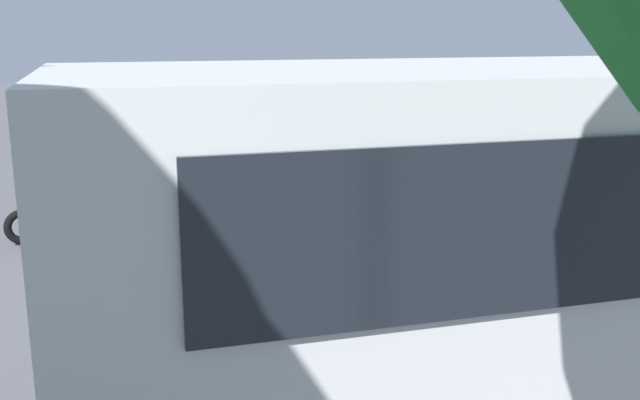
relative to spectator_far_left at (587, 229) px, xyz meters
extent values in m
plane|color=#4C4C51|center=(3.56, -2.80, -1.05)|extent=(80.00, 80.00, 0.00)
cube|color=black|center=(6.19, 2.39, 1.36)|extent=(0.18, 2.10, 1.23)
cube|color=black|center=(1.55, 1.39, 1.36)|extent=(7.75, 0.49, 1.01)
cube|color=#1959B2|center=(1.55, 1.39, 0.24)|extent=(8.12, 0.50, 0.28)
torus|color=black|center=(4.79, 1.34, -0.55)|extent=(1.02, 0.38, 1.00)
cylinder|color=#473823|center=(0.08, -0.02, -0.58)|extent=(0.15, 0.15, 0.77)
cube|color=black|center=(0.07, -0.06, -1.00)|extent=(0.16, 0.28, 0.10)
cylinder|color=#473823|center=(-0.08, 0.02, -0.58)|extent=(0.15, 0.15, 0.77)
cube|color=black|center=(-0.09, -0.02, -1.00)|extent=(0.16, 0.28, 0.10)
cube|color=black|center=(0.00, 0.00, 0.13)|extent=(0.44, 0.36, 0.65)
cylinder|color=black|center=(0.23, -0.06, 0.15)|extent=(0.11, 0.11, 0.61)
sphere|color=tan|center=(0.23, -0.06, -0.16)|extent=(0.11, 0.11, 0.09)
cylinder|color=black|center=(-0.23, 0.06, 0.15)|extent=(0.11, 0.11, 0.61)
sphere|color=tan|center=(-0.23, 0.06, -0.16)|extent=(0.11, 0.11, 0.09)
sphere|color=tan|center=(0.00, 0.00, 0.59)|extent=(0.28, 0.28, 0.23)
cylinder|color=black|center=(1.03, -0.07, -0.61)|extent=(0.14, 0.14, 0.73)
cube|color=black|center=(1.04, -0.11, -1.00)|extent=(0.14, 0.27, 0.10)
cylinder|color=black|center=(0.87, -0.10, -0.61)|extent=(0.14, 0.14, 0.73)
cube|color=black|center=(0.88, -0.13, -1.00)|extent=(0.14, 0.27, 0.10)
cube|color=#3F594C|center=(0.95, -0.08, 0.06)|extent=(0.42, 0.33, 0.61)
cylinder|color=#3F594C|center=(1.19, -0.05, 0.08)|extent=(0.10, 0.10, 0.58)
sphere|color=tan|center=(1.19, -0.05, -0.21)|extent=(0.10, 0.10, 0.09)
cylinder|color=#3F594C|center=(0.72, -0.12, 0.08)|extent=(0.10, 0.10, 0.58)
sphere|color=tan|center=(0.72, -0.12, -0.21)|extent=(0.10, 0.10, 0.09)
sphere|color=tan|center=(0.95, -0.08, 0.49)|extent=(0.25, 0.25, 0.22)
cylinder|color=black|center=(2.43, -0.08, -0.57)|extent=(0.13, 0.13, 0.78)
cube|color=black|center=(2.43, -0.12, -1.00)|extent=(0.12, 0.27, 0.10)
cylinder|color=black|center=(2.27, -0.10, -0.57)|extent=(0.13, 0.13, 0.78)
cube|color=black|center=(2.27, -0.14, -1.00)|extent=(0.12, 0.27, 0.10)
cube|color=#D8F233|center=(2.35, -0.09, 0.14)|extent=(0.40, 0.31, 0.65)
cube|color=silver|center=(2.35, -0.09, 0.14)|extent=(0.41, 0.32, 0.06)
cylinder|color=#D8F233|center=(2.59, -0.07, 0.16)|extent=(0.10, 0.10, 0.62)
sphere|color=tan|center=(2.59, -0.07, -0.15)|extent=(0.10, 0.10, 0.09)
cylinder|color=#D8F233|center=(2.11, -0.11, 0.16)|extent=(0.10, 0.10, 0.62)
sphere|color=tan|center=(2.11, -0.11, -0.15)|extent=(0.10, 0.10, 0.09)
sphere|color=tan|center=(2.35, -0.09, 0.60)|extent=(0.25, 0.25, 0.23)
torus|color=black|center=(0.50, 0.60, -0.75)|extent=(0.61, 0.23, 0.60)
cylinder|color=silver|center=(0.50, 0.60, -0.75)|extent=(0.13, 0.12, 0.12)
cylinder|color=silver|center=(0.45, 0.59, -0.40)|extent=(0.32, 0.11, 0.67)
cube|color=white|center=(-0.14, 0.49, -0.42)|extent=(0.87, 0.41, 0.36)
cylinder|color=black|center=(0.40, 0.58, -0.10)|extent=(0.13, 0.58, 0.04)
torus|color=black|center=(5.39, -5.51, -0.75)|extent=(0.61, 0.19, 0.60)
cylinder|color=silver|center=(5.39, -5.51, -0.75)|extent=(0.13, 0.11, 0.12)
torus|color=black|center=(6.83, -5.37, -0.75)|extent=(0.61, 0.19, 0.60)
cylinder|color=silver|center=(6.83, -5.37, -0.75)|extent=(0.13, 0.13, 0.12)
cylinder|color=silver|center=(5.44, -5.50, -0.40)|extent=(0.32, 0.09, 0.67)
cube|color=#198C33|center=(6.04, -5.45, -0.42)|extent=(0.86, 0.36, 0.36)
cube|color=black|center=(6.52, -5.40, -0.37)|extent=(0.54, 0.27, 0.20)
cylinder|color=silver|center=(6.41, -5.55, -0.63)|extent=(0.46, 0.12, 0.08)
cylinder|color=black|center=(5.49, -5.50, -0.10)|extent=(0.09, 0.58, 0.04)
cube|color=black|center=(6.11, -5.44, -0.13)|extent=(0.58, 0.39, 0.51)
sphere|color=#0C59B2|center=(5.71, -5.48, 0.05)|extent=(0.28, 0.28, 0.26)
cylinder|color=black|center=(5.81, -5.29, -0.13)|extent=(0.43, 0.13, 0.33)
cylinder|color=black|center=(6.27, -5.24, -0.45)|extent=(0.11, 0.11, 0.40)
cylinder|color=black|center=(5.84, -5.65, -0.13)|extent=(0.43, 0.13, 0.33)
cylinder|color=black|center=(6.30, -5.60, -0.45)|extent=(0.11, 0.11, 0.40)
cube|color=orange|center=(4.35, -6.12, -1.03)|extent=(0.34, 0.34, 0.03)
cone|color=orange|center=(4.35, -6.12, -0.72)|extent=(0.26, 0.26, 0.60)
cylinder|color=white|center=(4.35, -6.12, -0.75)|extent=(0.19, 0.19, 0.07)
cube|color=white|center=(0.48, -2.86, -1.05)|extent=(0.11, 4.06, 0.01)
cube|color=white|center=(3.28, -2.86, -1.05)|extent=(0.11, 4.80, 0.01)
cube|color=white|center=(6.08, -2.86, -1.05)|extent=(0.11, 3.69, 0.01)
camera|label=1|loc=(6.07, 7.23, 2.49)|focal=41.26mm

